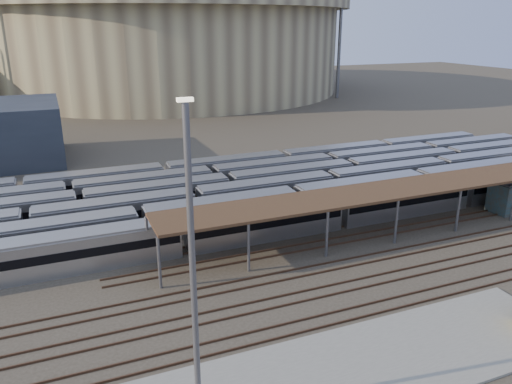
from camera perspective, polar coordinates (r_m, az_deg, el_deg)
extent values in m
plane|color=#383026|center=(47.70, -0.91, -9.81)|extent=(420.00, 420.00, 0.00)
cube|color=#BABBC0|center=(52.66, -8.42, -4.96)|extent=(112.00, 2.90, 3.60)
cube|color=#BABBC0|center=(55.86, -13.00, -3.84)|extent=(112.00, 2.90, 3.60)
cube|color=#BABBC0|center=(61.10, -6.90, -1.48)|extent=(112.00, 2.90, 3.60)
cube|color=#BABBC0|center=(66.49, -3.11, 0.32)|extent=(112.00, 2.90, 3.60)
cube|color=#BABBC0|center=(70.00, -4.99, 1.24)|extent=(112.00, 2.90, 3.60)
cube|color=#BABBC0|center=(72.53, -10.33, 1.62)|extent=(112.00, 2.90, 3.60)
cylinder|color=#5C5B60|center=(45.72, -11.00, -7.99)|extent=(0.30, 0.30, 5.00)
cylinder|color=#5C5B60|center=(50.54, -12.27, -5.39)|extent=(0.30, 0.30, 5.00)
cylinder|color=#5C5B60|center=(47.83, -0.86, -6.36)|extent=(0.30, 0.30, 5.00)
cylinder|color=#5C5B60|center=(52.46, -3.03, -4.04)|extent=(0.30, 0.30, 5.00)
cylinder|color=#5C5B60|center=(51.31, 8.11, -4.75)|extent=(0.30, 0.30, 5.00)
cylinder|color=#5C5B60|center=(55.65, 5.32, -2.72)|extent=(0.30, 0.30, 5.00)
cylinder|color=#5C5B60|center=(55.90, 15.74, -3.28)|extent=(0.30, 0.30, 5.00)
cylinder|color=#5C5B60|center=(59.91, 12.62, -1.52)|extent=(0.30, 0.30, 5.00)
cylinder|color=#5C5B60|center=(61.34, 22.10, -2.01)|extent=(0.30, 0.30, 5.00)
cylinder|color=#5C5B60|center=(65.02, 18.85, -0.47)|extent=(0.30, 0.30, 5.00)
cylinder|color=#5C5B60|center=(70.80, 24.12, 0.42)|extent=(0.30, 0.30, 5.00)
cube|color=#3A2318|center=(59.58, 17.66, 0.62)|extent=(60.00, 6.00, 0.30)
cube|color=#4C3323|center=(46.23, -0.10, -10.67)|extent=(170.00, 0.12, 0.18)
cube|color=#4C3323|center=(47.45, -0.80, -9.85)|extent=(170.00, 0.12, 0.18)
cube|color=#4C3323|center=(43.07, 1.97, -13.09)|extent=(170.00, 0.12, 0.18)
cube|color=#4C3323|center=(44.24, 1.16, -12.14)|extent=(170.00, 0.12, 0.18)
cube|color=#4C3323|center=(40.07, 4.42, -15.85)|extent=(170.00, 0.12, 0.18)
cube|color=#4C3323|center=(41.18, 3.45, -14.77)|extent=(170.00, 0.12, 0.18)
cylinder|color=tan|center=(183.68, -10.08, 15.76)|extent=(116.00, 116.00, 28.00)
cylinder|color=tan|center=(183.59, -10.38, 20.59)|extent=(124.00, 124.00, 3.00)
cylinder|color=#5C5B60|center=(163.13, 9.55, 16.85)|extent=(1.00, 1.00, 36.00)
cylinder|color=#5C5B60|center=(199.12, -21.77, 16.14)|extent=(1.00, 1.00, 36.00)
cylinder|color=#5C5B60|center=(27.70, -7.20, -9.65)|extent=(0.36, 0.36, 19.02)
cube|color=#FFF2CC|center=(24.65, -8.12, 10.41)|extent=(0.81, 0.32, 0.20)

